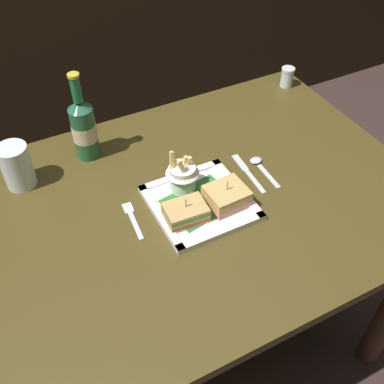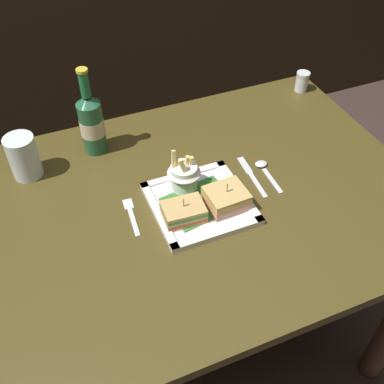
{
  "view_description": "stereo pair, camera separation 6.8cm",
  "coord_description": "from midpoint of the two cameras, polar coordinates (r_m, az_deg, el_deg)",
  "views": [
    {
      "loc": [
        -0.36,
        -0.74,
        1.57
      ],
      "look_at": [
        0.02,
        -0.01,
        0.77
      ],
      "focal_mm": 43.02,
      "sensor_mm": 36.0,
      "label": 1
    },
    {
      "loc": [
        -0.3,
        -0.77,
        1.57
      ],
      "look_at": [
        0.02,
        -0.01,
        0.77
      ],
      "focal_mm": 43.02,
      "sensor_mm": 36.0,
      "label": 2
    }
  ],
  "objects": [
    {
      "name": "ground_plane",
      "position": [
        1.77,
        0.47,
        -17.85
      ],
      "size": [
        6.0,
        6.0,
        0.0
      ],
      "primitive_type": "plane",
      "color": "#372724"
    },
    {
      "name": "fries_cup",
      "position": [
        1.17,
        0.65,
        2.32
      ],
      "size": [
        0.09,
        0.09,
        0.12
      ],
      "color": "white",
      "rests_on": "square_plate"
    },
    {
      "name": "dining_table",
      "position": [
        1.28,
        0.63,
        -5.28
      ],
      "size": [
        1.25,
        0.85,
        0.73
      ],
      "color": "#493B18",
      "rests_on": "ground_plane"
    },
    {
      "name": "knife",
      "position": [
        1.27,
        8.86,
        2.09
      ],
      "size": [
        0.03,
        0.17,
        0.0
      ],
      "color": "silver",
      "rests_on": "dining_table"
    },
    {
      "name": "sandwich_half_left",
      "position": [
        1.11,
        0.71,
        -2.54
      ],
      "size": [
        0.1,
        0.08,
        0.07
      ],
      "color": "tan",
      "rests_on": "square_plate"
    },
    {
      "name": "square_plate",
      "position": [
        1.17,
        2.65,
        -1.48
      ],
      "size": [
        0.24,
        0.24,
        0.02
      ],
      "color": "white",
      "rests_on": "dining_table"
    },
    {
      "name": "sandwich_half_right",
      "position": [
        1.15,
        5.97,
        -0.83
      ],
      "size": [
        0.1,
        0.09,
        0.07
      ],
      "color": "tan",
      "rests_on": "square_plate"
    },
    {
      "name": "water_glass",
      "position": [
        1.29,
        -18.66,
        3.82
      ],
      "size": [
        0.08,
        0.08,
        0.12
      ],
      "color": "silver",
      "rests_on": "dining_table"
    },
    {
      "name": "spoon",
      "position": [
        1.29,
        10.43,
        2.86
      ],
      "size": [
        0.04,
        0.13,
        0.01
      ],
      "color": "silver",
      "rests_on": "dining_table"
    },
    {
      "name": "fork",
      "position": [
        1.15,
        -5.86,
        -2.82
      ],
      "size": [
        0.03,
        0.13,
        0.0
      ],
      "color": "silver",
      "rests_on": "dining_table"
    },
    {
      "name": "beer_bottle",
      "position": [
        1.3,
        -10.89,
        8.43
      ],
      "size": [
        0.07,
        0.07,
        0.26
      ],
      "color": "#275F39",
      "rests_on": "dining_table"
    },
    {
      "name": "salt_shaker",
      "position": [
        1.63,
        14.66,
        12.97
      ],
      "size": [
        0.04,
        0.04,
        0.07
      ],
      "color": "silver",
      "rests_on": "dining_table"
    }
  ]
}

